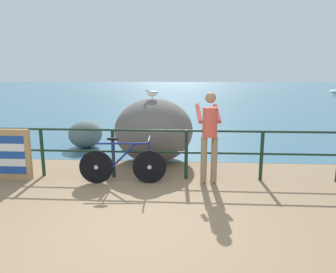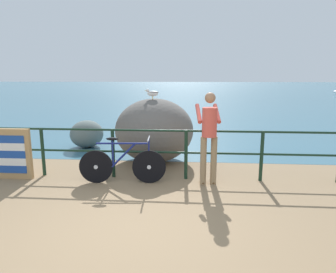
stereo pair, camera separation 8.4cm
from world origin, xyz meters
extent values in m
cube|color=#846B4C|center=(0.00, 20.00, -0.05)|extent=(120.00, 120.00, 0.10)
cube|color=#38667A|center=(0.00, 48.37, 0.00)|extent=(120.00, 90.00, 0.01)
cylinder|color=black|center=(-2.25, 2.14, 0.51)|extent=(0.07, 0.07, 1.02)
cylinder|color=black|center=(-0.75, 2.14, 0.51)|extent=(0.07, 0.07, 1.02)
cylinder|color=black|center=(0.75, 2.14, 0.51)|extent=(0.07, 0.07, 1.02)
cylinder|color=black|center=(2.25, 2.14, 0.51)|extent=(0.07, 0.07, 1.02)
cylinder|color=black|center=(0.00, 2.14, 1.00)|extent=(7.52, 0.04, 0.04)
cylinder|color=black|center=(0.00, 2.14, 0.55)|extent=(7.52, 0.04, 0.04)
cylinder|color=black|center=(-1.00, 1.76, 0.33)|extent=(0.66, 0.08, 0.66)
cylinder|color=#B7BCC6|center=(-1.00, 1.76, 0.33)|extent=(0.08, 0.06, 0.08)
cylinder|color=black|center=(0.04, 1.83, 0.33)|extent=(0.66, 0.08, 0.66)
cylinder|color=#B7BCC6|center=(0.04, 1.83, 0.33)|extent=(0.08, 0.06, 0.08)
cylinder|color=navy|center=(-0.48, 1.79, 0.80)|extent=(0.99, 0.11, 0.04)
cylinder|color=navy|center=(-0.45, 1.79, 0.57)|extent=(0.50, 0.07, 0.50)
cylinder|color=navy|center=(-0.66, 1.78, 0.59)|extent=(0.03, 0.03, 0.53)
ellipsoid|color=black|center=(-0.66, 1.78, 0.89)|extent=(0.25, 0.12, 0.06)
cylinder|color=navy|center=(0.04, 1.83, 0.62)|extent=(0.03, 0.03, 0.57)
cylinder|color=#B7BCC6|center=(0.04, 1.83, 0.90)|extent=(0.06, 0.48, 0.03)
cylinder|color=#8C7251|center=(1.09, 1.83, 0.47)|extent=(0.12, 0.12, 0.95)
ellipsoid|color=#513319|center=(1.08, 1.89, 0.04)|extent=(0.13, 0.27, 0.08)
cylinder|color=#8C7251|center=(1.29, 1.85, 0.47)|extent=(0.12, 0.12, 0.95)
ellipsoid|color=#513319|center=(1.28, 1.91, 0.04)|extent=(0.13, 0.27, 0.08)
cylinder|color=#CC4C3F|center=(1.19, 1.84, 1.23)|extent=(0.28, 0.28, 0.55)
sphere|color=#9E7051|center=(1.19, 1.84, 1.68)|extent=(0.20, 0.20, 0.20)
cylinder|color=#CC4C3F|center=(0.99, 2.06, 1.36)|extent=(0.13, 0.52, 0.34)
cylinder|color=#CC4C3F|center=(1.34, 2.10, 1.36)|extent=(0.13, 0.52, 0.34)
cube|color=tan|center=(-2.80, 1.89, 0.52)|extent=(0.84, 0.09, 1.04)
cube|color=#1E479E|center=(-2.80, 1.84, 0.21)|extent=(0.66, 0.01, 0.16)
cube|color=white|center=(-2.80, 1.84, 0.36)|extent=(0.66, 0.01, 0.16)
cube|color=#1E479E|center=(-2.80, 1.84, 0.52)|extent=(0.66, 0.01, 0.16)
cube|color=white|center=(-2.80, 1.84, 0.68)|extent=(0.66, 0.01, 0.16)
cube|color=#1E479E|center=(-2.80, 1.84, 0.83)|extent=(0.66, 0.01, 0.16)
ellipsoid|color=#605B56|center=(-0.05, 3.42, 0.77)|extent=(1.90, 1.89, 1.54)
ellipsoid|color=slate|center=(-2.21, 4.74, 0.40)|extent=(0.95, 1.06, 0.79)
cylinder|color=gold|center=(-0.07, 3.31, 1.57)|extent=(0.01, 0.01, 0.06)
cylinder|color=gold|center=(-0.07, 3.35, 1.57)|extent=(0.01, 0.01, 0.06)
ellipsoid|color=white|center=(-0.07, 3.33, 1.67)|extent=(0.26, 0.12, 0.13)
ellipsoid|color=#9E9EA3|center=(-0.05, 3.33, 1.70)|extent=(0.24, 0.13, 0.06)
sphere|color=white|center=(-0.19, 3.33, 1.74)|extent=(0.08, 0.08, 0.08)
cone|color=gold|center=(-0.24, 3.33, 1.73)|extent=(0.05, 0.03, 0.02)
camera|label=1|loc=(0.77, -3.87, 2.09)|focal=32.70mm
camera|label=2|loc=(0.85, -3.87, 2.09)|focal=32.70mm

